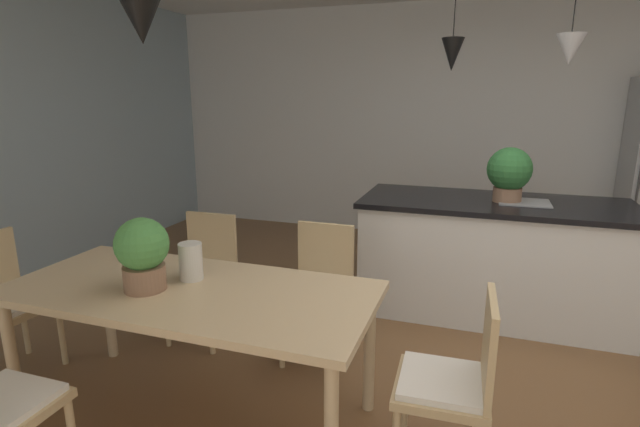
{
  "coord_description": "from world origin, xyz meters",
  "views": [
    {
      "loc": [
        -0.19,
        -2.61,
        1.68
      ],
      "look_at": [
        -1.18,
        0.29,
        0.92
      ],
      "focal_mm": 26.96,
      "sensor_mm": 36.0,
      "label": 1
    }
  ],
  "objects_px": {
    "chair_window_end": "(5,300)",
    "kitchen_island": "(491,256)",
    "dining_table": "(190,300)",
    "chair_far_left": "(204,272)",
    "chair_kitchen_end": "(454,380)",
    "potted_plant_on_table": "(142,252)",
    "vase_on_dining_table": "(191,261)",
    "potted_plant_on_island": "(509,172)",
    "chair_far_right": "(319,288)"
  },
  "relations": [
    {
      "from": "chair_far_right",
      "to": "chair_far_left",
      "type": "height_order",
      "value": "same"
    },
    {
      "from": "dining_table",
      "to": "vase_on_dining_table",
      "type": "height_order",
      "value": "vase_on_dining_table"
    },
    {
      "from": "dining_table",
      "to": "chair_kitchen_end",
      "type": "height_order",
      "value": "chair_kitchen_end"
    },
    {
      "from": "chair_far_right",
      "to": "kitchen_island",
      "type": "bearing_deg",
      "value": 45.29
    },
    {
      "from": "dining_table",
      "to": "chair_far_right",
      "type": "relative_size",
      "value": 2.17
    },
    {
      "from": "chair_kitchen_end",
      "to": "kitchen_island",
      "type": "bearing_deg",
      "value": 85.02
    },
    {
      "from": "chair_kitchen_end",
      "to": "chair_far_left",
      "type": "height_order",
      "value": "same"
    },
    {
      "from": "vase_on_dining_table",
      "to": "chair_window_end",
      "type": "bearing_deg",
      "value": -175.36
    },
    {
      "from": "dining_table",
      "to": "potted_plant_on_island",
      "type": "height_order",
      "value": "potted_plant_on_island"
    },
    {
      "from": "chair_far_right",
      "to": "vase_on_dining_table",
      "type": "bearing_deg",
      "value": -124.92
    },
    {
      "from": "dining_table",
      "to": "chair_far_left",
      "type": "xyz_separation_m",
      "value": [
        -0.43,
        0.79,
        -0.19
      ]
    },
    {
      "from": "vase_on_dining_table",
      "to": "chair_far_right",
      "type": "bearing_deg",
      "value": 55.08
    },
    {
      "from": "chair_window_end",
      "to": "chair_kitchen_end",
      "type": "bearing_deg",
      "value": -0.03
    },
    {
      "from": "chair_window_end",
      "to": "vase_on_dining_table",
      "type": "bearing_deg",
      "value": 4.64
    },
    {
      "from": "potted_plant_on_island",
      "to": "potted_plant_on_table",
      "type": "relative_size",
      "value": 1.1
    },
    {
      "from": "dining_table",
      "to": "kitchen_island",
      "type": "relative_size",
      "value": 0.95
    },
    {
      "from": "chair_window_end",
      "to": "kitchen_island",
      "type": "height_order",
      "value": "kitchen_island"
    },
    {
      "from": "vase_on_dining_table",
      "to": "kitchen_island",
      "type": "bearing_deg",
      "value": 48.8
    },
    {
      "from": "dining_table",
      "to": "chair_far_right",
      "type": "bearing_deg",
      "value": 61.72
    },
    {
      "from": "potted_plant_on_table",
      "to": "kitchen_island",
      "type": "bearing_deg",
      "value": 49.28
    },
    {
      "from": "chair_far_left",
      "to": "potted_plant_on_table",
      "type": "relative_size",
      "value": 2.36
    },
    {
      "from": "dining_table",
      "to": "chair_far_left",
      "type": "bearing_deg",
      "value": 118.31
    },
    {
      "from": "potted_plant_on_table",
      "to": "vase_on_dining_table",
      "type": "xyz_separation_m",
      "value": [
        0.14,
        0.19,
        -0.1
      ]
    },
    {
      "from": "chair_kitchen_end",
      "to": "potted_plant_on_table",
      "type": "relative_size",
      "value": 2.36
    },
    {
      "from": "chair_far_right",
      "to": "kitchen_island",
      "type": "xyz_separation_m",
      "value": [
        1.05,
        1.06,
        -0.01
      ]
    },
    {
      "from": "chair_window_end",
      "to": "dining_table",
      "type": "bearing_deg",
      "value": -0.15
    },
    {
      "from": "dining_table",
      "to": "chair_window_end",
      "type": "xyz_separation_m",
      "value": [
        -1.31,
        0.0,
        -0.19
      ]
    },
    {
      "from": "chair_kitchen_end",
      "to": "vase_on_dining_table",
      "type": "distance_m",
      "value": 1.42
    },
    {
      "from": "dining_table",
      "to": "chair_kitchen_end",
      "type": "bearing_deg",
      "value": 0.09
    },
    {
      "from": "dining_table",
      "to": "chair_far_left",
      "type": "height_order",
      "value": "chair_far_left"
    },
    {
      "from": "potted_plant_on_table",
      "to": "vase_on_dining_table",
      "type": "height_order",
      "value": "potted_plant_on_table"
    },
    {
      "from": "chair_far_left",
      "to": "potted_plant_on_island",
      "type": "xyz_separation_m",
      "value": [
        1.98,
        1.06,
        0.65
      ]
    },
    {
      "from": "chair_kitchen_end",
      "to": "vase_on_dining_table",
      "type": "height_order",
      "value": "vase_on_dining_table"
    },
    {
      "from": "dining_table",
      "to": "chair_window_end",
      "type": "distance_m",
      "value": 1.33
    },
    {
      "from": "vase_on_dining_table",
      "to": "potted_plant_on_table",
      "type": "bearing_deg",
      "value": -126.06
    },
    {
      "from": "kitchen_island",
      "to": "potted_plant_on_table",
      "type": "xyz_separation_m",
      "value": [
        -1.67,
        -1.94,
        0.47
      ]
    },
    {
      "from": "dining_table",
      "to": "chair_window_end",
      "type": "bearing_deg",
      "value": 179.85
    },
    {
      "from": "chair_far_left",
      "to": "chair_far_right",
      "type": "bearing_deg",
      "value": 0.0
    },
    {
      "from": "dining_table",
      "to": "potted_plant_on_table",
      "type": "height_order",
      "value": "potted_plant_on_table"
    },
    {
      "from": "chair_kitchen_end",
      "to": "kitchen_island",
      "type": "height_order",
      "value": "kitchen_island"
    },
    {
      "from": "kitchen_island",
      "to": "dining_table",
      "type": "bearing_deg",
      "value": -128.55
    },
    {
      "from": "potted_plant_on_island",
      "to": "chair_window_end",
      "type": "bearing_deg",
      "value": -147.19
    },
    {
      "from": "kitchen_island",
      "to": "vase_on_dining_table",
      "type": "bearing_deg",
      "value": -131.2
    },
    {
      "from": "chair_far_right",
      "to": "vase_on_dining_table",
      "type": "height_order",
      "value": "vase_on_dining_table"
    },
    {
      "from": "chair_kitchen_end",
      "to": "vase_on_dining_table",
      "type": "relative_size",
      "value": 4.4
    },
    {
      "from": "dining_table",
      "to": "chair_far_left",
      "type": "distance_m",
      "value": 0.92
    },
    {
      "from": "chair_window_end",
      "to": "potted_plant_on_island",
      "type": "bearing_deg",
      "value": 32.81
    },
    {
      "from": "potted_plant_on_island",
      "to": "kitchen_island",
      "type": "bearing_deg",
      "value": 180.0
    },
    {
      "from": "chair_kitchen_end",
      "to": "vase_on_dining_table",
      "type": "xyz_separation_m",
      "value": [
        -1.37,
        0.1,
        0.35
      ]
    },
    {
      "from": "chair_window_end",
      "to": "kitchen_island",
      "type": "relative_size",
      "value": 0.44
    }
  ]
}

